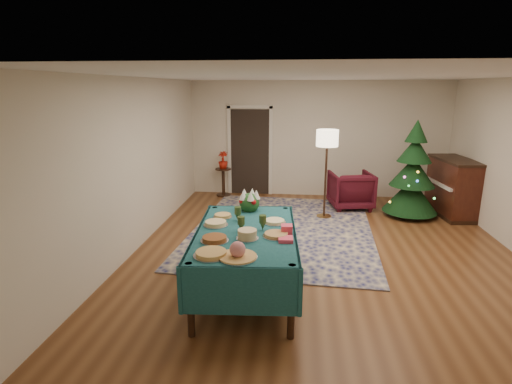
# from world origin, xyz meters

# --- Properties ---
(room_shell) EXTENTS (7.00, 7.00, 7.00)m
(room_shell) POSITION_xyz_m (0.00, 0.00, 1.35)
(room_shell) COLOR #593319
(room_shell) RESTS_ON ground
(doorway) EXTENTS (1.08, 0.04, 2.16)m
(doorway) POSITION_xyz_m (-1.60, 3.48, 1.10)
(doorway) COLOR black
(doorway) RESTS_ON ground
(rug) EXTENTS (3.45, 4.39, 0.02)m
(rug) POSITION_xyz_m (-0.69, 0.98, 0.01)
(rug) COLOR #151A51
(rug) RESTS_ON ground
(buffet_table) EXTENTS (1.40, 2.22, 0.83)m
(buffet_table) POSITION_xyz_m (-1.06, -1.39, 0.67)
(buffet_table) COLOR black
(buffet_table) RESTS_ON ground
(platter_0) EXTENTS (0.38, 0.38, 0.05)m
(platter_0) POSITION_xyz_m (-1.32, -2.19, 0.85)
(platter_0) COLOR silver
(platter_0) RESTS_ON buffet_table
(platter_1) EXTENTS (0.41, 0.41, 0.18)m
(platter_1) POSITION_xyz_m (-1.04, -2.21, 0.90)
(platter_1) COLOR silver
(platter_1) RESTS_ON buffet_table
(platter_2) EXTENTS (0.33, 0.33, 0.06)m
(platter_2) POSITION_xyz_m (-1.37, -1.78, 0.86)
(platter_2) COLOR silver
(platter_2) RESTS_ON buffet_table
(platter_3) EXTENTS (0.26, 0.26, 0.11)m
(platter_3) POSITION_xyz_m (-1.00, -1.67, 0.88)
(platter_3) COLOR silver
(platter_3) RESTS_ON buffet_table
(platter_4) EXTENTS (0.32, 0.32, 0.05)m
(platter_4) POSITION_xyz_m (-0.67, -1.56, 0.85)
(platter_4) COLOR silver
(platter_4) RESTS_ON buffet_table
(platter_5) EXTENTS (0.32, 0.32, 0.06)m
(platter_5) POSITION_xyz_m (-1.47, -1.25, 0.86)
(platter_5) COLOR silver
(platter_5) RESTS_ON buffet_table
(platter_6) EXTENTS (0.30, 0.30, 0.05)m
(platter_6) POSITION_xyz_m (-0.72, -1.08, 0.85)
(platter_6) COLOR silver
(platter_6) RESTS_ON buffet_table
(platter_7) EXTENTS (0.26, 0.26, 0.05)m
(platter_7) POSITION_xyz_m (-1.44, -0.91, 0.85)
(platter_7) COLOR silver
(platter_7) RESTS_ON buffet_table
(goblet_0) EXTENTS (0.09, 0.09, 0.19)m
(goblet_0) POSITION_xyz_m (-1.21, -1.04, 0.93)
(goblet_0) COLOR #2D471E
(goblet_0) RESTS_ON buffet_table
(goblet_1) EXTENTS (0.09, 0.09, 0.19)m
(goblet_1) POSITION_xyz_m (-0.85, -1.35, 0.93)
(goblet_1) COLOR #2D471E
(goblet_1) RESTS_ON buffet_table
(goblet_2) EXTENTS (0.09, 0.09, 0.19)m
(goblet_2) POSITION_xyz_m (-1.11, -1.43, 0.93)
(goblet_2) COLOR #2D471E
(goblet_2) RESTS_ON buffet_table
(napkin_stack) EXTENTS (0.18, 0.18, 0.04)m
(napkin_stack) POSITION_xyz_m (-0.56, -1.69, 0.85)
(napkin_stack) COLOR #F44361
(napkin_stack) RESTS_ON buffet_table
(gift_box) EXTENTS (0.14, 0.14, 0.11)m
(gift_box) POSITION_xyz_m (-0.55, -1.45, 0.89)
(gift_box) COLOR #F34361
(gift_box) RESTS_ON buffet_table
(centerpiece) EXTENTS (0.30, 0.30, 0.34)m
(centerpiece) POSITION_xyz_m (-1.12, -0.56, 0.98)
(centerpiece) COLOR #1E4C1E
(centerpiece) RESTS_ON buffet_table
(armchair) EXTENTS (0.97, 0.93, 0.87)m
(armchair) POSITION_xyz_m (0.70, 2.51, 0.44)
(armchair) COLOR #450E1A
(armchair) RESTS_ON ground
(floor_lamp) EXTENTS (0.43, 0.43, 1.76)m
(floor_lamp) POSITION_xyz_m (0.11, 1.78, 1.49)
(floor_lamp) COLOR #A57F3F
(floor_lamp) RESTS_ON ground
(side_table) EXTENTS (0.37, 0.37, 0.67)m
(side_table) POSITION_xyz_m (-2.21, 3.20, 0.33)
(side_table) COLOR black
(side_table) RESTS_ON ground
(potted_plant) EXTENTS (0.23, 0.41, 0.23)m
(potted_plant) POSITION_xyz_m (-2.21, 3.20, 0.78)
(potted_plant) COLOR #A91A0C
(potted_plant) RESTS_ON side_table
(christmas_tree) EXTENTS (1.36, 1.36, 1.95)m
(christmas_tree) POSITION_xyz_m (1.84, 2.07, 0.87)
(christmas_tree) COLOR black
(christmas_tree) RESTS_ON ground
(piano) EXTENTS (0.76, 1.40, 1.16)m
(piano) POSITION_xyz_m (2.70, 2.24, 0.57)
(piano) COLOR black
(piano) RESTS_ON ground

